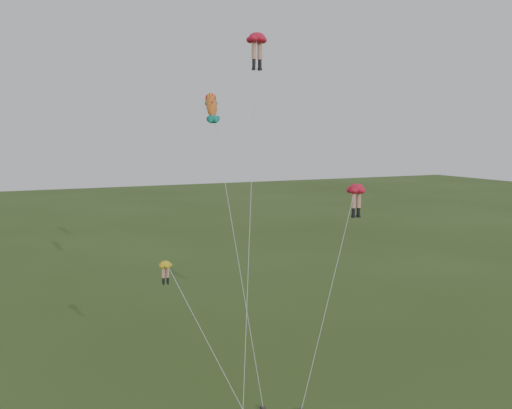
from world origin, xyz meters
name	(u,v)px	position (x,y,z in m)	size (l,w,h in m)	color
ground	(271,408)	(0.00, 0.00, 0.00)	(300.00, 300.00, 0.00)	#2E4016
legs_kite_red_high	(257,44)	(4.66, 12.13, 23.49)	(8.59, 15.46, 24.40)	red
legs_kite_red_mid	(356,194)	(8.83, 4.35, 12.25)	(8.44, 6.65, 12.99)	red
legs_kite_yellow	(170,275)	(-4.98, 4.01, 7.85)	(3.23, 9.43, 8.68)	gold
fish_kite	(212,107)	(0.47, 11.06, 18.46)	(1.94, 12.73, 19.80)	gold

